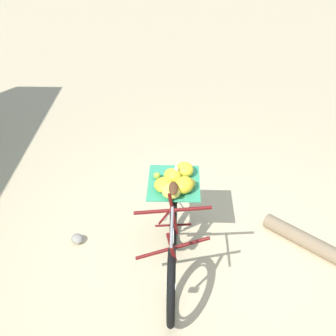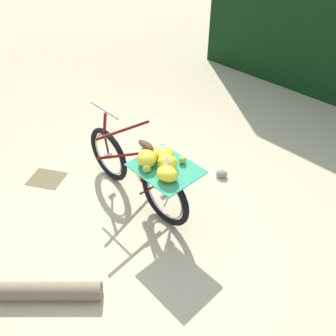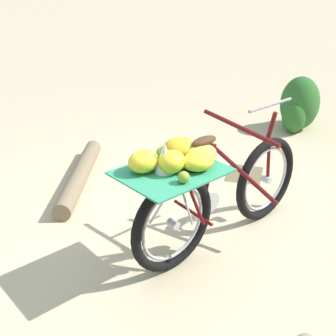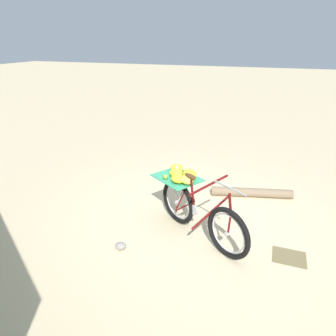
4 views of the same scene
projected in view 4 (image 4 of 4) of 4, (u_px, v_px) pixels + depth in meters
ground_plane at (190, 224)px, 4.77m from camera, size 60.00×60.00×0.00m
bicycle at (194, 202)px, 4.38m from camera, size 1.66×1.22×1.03m
fallen_log at (251, 192)px, 5.58m from camera, size 1.48×0.52×0.17m
path_stone at (120, 246)px, 4.20m from camera, size 0.16×0.13×0.10m
leaf_litter_patch at (289, 257)px, 4.05m from camera, size 0.44×0.36×0.01m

